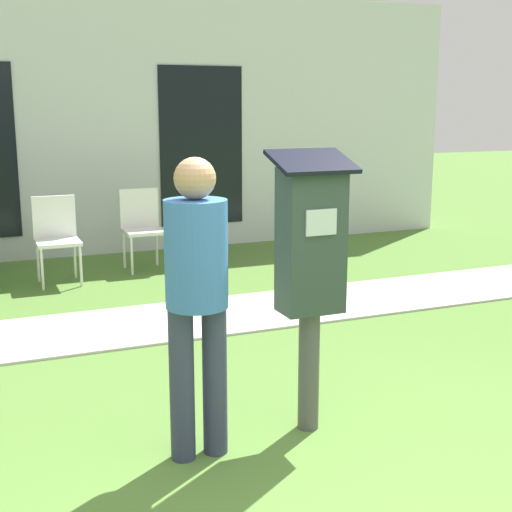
{
  "coord_description": "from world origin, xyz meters",
  "views": [
    {
      "loc": [
        -1.5,
        -2.61,
        1.83
      ],
      "look_at": [
        -0.09,
        0.77,
        1.05
      ],
      "focal_mm": 50.0,
      "sensor_mm": 36.0,
      "label": 1
    }
  ],
  "objects_px": {
    "person_standing": "(197,286)",
    "outdoor_chair_left": "(56,232)",
    "parking_meter": "(311,256)",
    "outdoor_chair_middle": "(142,222)"
  },
  "relations": [
    {
      "from": "person_standing",
      "to": "outdoor_chair_left",
      "type": "xyz_separation_m",
      "value": [
        -0.18,
        4.16,
        -0.4
      ]
    },
    {
      "from": "person_standing",
      "to": "outdoor_chair_left",
      "type": "relative_size",
      "value": 1.76
    },
    {
      "from": "parking_meter",
      "to": "outdoor_chair_left",
      "type": "height_order",
      "value": "parking_meter"
    },
    {
      "from": "parking_meter",
      "to": "person_standing",
      "type": "height_order",
      "value": "parking_meter"
    },
    {
      "from": "person_standing",
      "to": "outdoor_chair_middle",
      "type": "relative_size",
      "value": 1.76
    },
    {
      "from": "parking_meter",
      "to": "outdoor_chair_middle",
      "type": "height_order",
      "value": "parking_meter"
    },
    {
      "from": "person_standing",
      "to": "outdoor_chair_middle",
      "type": "height_order",
      "value": "person_standing"
    },
    {
      "from": "person_standing",
      "to": "outdoor_chair_left",
      "type": "bearing_deg",
      "value": 92.44
    },
    {
      "from": "person_standing",
      "to": "outdoor_chair_left",
      "type": "distance_m",
      "value": 4.18
    },
    {
      "from": "person_standing",
      "to": "outdoor_chair_middle",
      "type": "distance_m",
      "value": 4.55
    }
  ]
}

